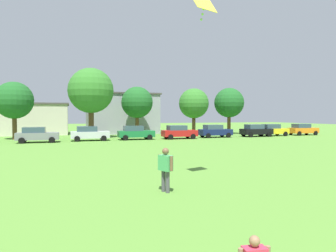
{
  "coord_description": "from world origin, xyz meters",
  "views": [
    {
      "loc": [
        -2.4,
        0.29,
        2.95
      ],
      "look_at": [
        0.67,
        9.79,
        2.59
      ],
      "focal_mm": 32.61,
      "sensor_mm": 36.0,
      "label": 1
    }
  ],
  "objects_px": {
    "parked_car_green_2": "(135,133)",
    "tree_center_right": "(137,103)",
    "parked_car_red_3": "(179,132)",
    "parked_car_black_5": "(256,130)",
    "tree_right": "(194,104)",
    "kite": "(203,4)",
    "parked_car_gray_0": "(37,135)",
    "parked_car_orange_7": "(303,129)",
    "adult_bystander": "(166,166)",
    "parked_car_yellow_6": "(272,130)",
    "parked_car_navy_4": "(215,131)",
    "tree_center_left": "(91,91)",
    "tree_far_right": "(229,103)",
    "tree_left": "(14,100)",
    "parked_car_silver_1": "(89,133)"
  },
  "relations": [
    {
      "from": "parked_car_green_2",
      "to": "tree_center_right",
      "type": "xyz_separation_m",
      "value": [
        1.73,
        7.06,
        3.91
      ]
    },
    {
      "from": "parked_car_red_3",
      "to": "parked_car_green_2",
      "type": "bearing_deg",
      "value": 175.61
    },
    {
      "from": "parked_car_black_5",
      "to": "tree_right",
      "type": "height_order",
      "value": "tree_right"
    },
    {
      "from": "kite",
      "to": "parked_car_green_2",
      "type": "relative_size",
      "value": 0.29
    },
    {
      "from": "parked_car_gray_0",
      "to": "parked_car_green_2",
      "type": "height_order",
      "value": "same"
    },
    {
      "from": "parked_car_red_3",
      "to": "parked_car_orange_7",
      "type": "relative_size",
      "value": 1.0
    },
    {
      "from": "adult_bystander",
      "to": "kite",
      "type": "bearing_deg",
      "value": 90.92
    },
    {
      "from": "parked_car_yellow_6",
      "to": "parked_car_navy_4",
      "type": "bearing_deg",
      "value": -179.41
    },
    {
      "from": "parked_car_orange_7",
      "to": "tree_center_left",
      "type": "relative_size",
      "value": 0.48
    },
    {
      "from": "tree_far_right",
      "to": "tree_center_right",
      "type": "bearing_deg",
      "value": 178.18
    },
    {
      "from": "parked_car_orange_7",
      "to": "tree_right",
      "type": "height_order",
      "value": "tree_right"
    },
    {
      "from": "adult_bystander",
      "to": "parked_car_navy_4",
      "type": "xyz_separation_m",
      "value": [
        14.84,
        25.45,
        -0.15
      ]
    },
    {
      "from": "parked_car_gray_0",
      "to": "tree_far_right",
      "type": "distance_m",
      "value": 28.52
    },
    {
      "from": "tree_center_left",
      "to": "tree_right",
      "type": "height_order",
      "value": "tree_center_left"
    },
    {
      "from": "parked_car_gray_0",
      "to": "tree_left",
      "type": "distance_m",
      "value": 7.23
    },
    {
      "from": "tree_center_right",
      "to": "tree_far_right",
      "type": "height_order",
      "value": "tree_far_right"
    },
    {
      "from": "parked_car_orange_7",
      "to": "tree_center_left",
      "type": "height_order",
      "value": "tree_center_left"
    },
    {
      "from": "kite",
      "to": "parked_car_yellow_6",
      "type": "height_order",
      "value": "kite"
    },
    {
      "from": "parked_car_red_3",
      "to": "kite",
      "type": "bearing_deg",
      "value": -107.59
    },
    {
      "from": "parked_car_black_5",
      "to": "parked_car_orange_7",
      "type": "xyz_separation_m",
      "value": [
        8.44,
        0.58,
        0.0
      ]
    },
    {
      "from": "parked_car_orange_7",
      "to": "parked_car_navy_4",
      "type": "bearing_deg",
      "value": -178.87
    },
    {
      "from": "adult_bystander",
      "to": "tree_center_left",
      "type": "distance_m",
      "value": 29.52
    },
    {
      "from": "parked_car_green_2",
      "to": "parked_car_red_3",
      "type": "distance_m",
      "value": 5.43
    },
    {
      "from": "parked_car_black_5",
      "to": "parked_car_gray_0",
      "type": "bearing_deg",
      "value": -178.53
    },
    {
      "from": "parked_car_red_3",
      "to": "parked_car_yellow_6",
      "type": "bearing_deg",
      "value": 3.42
    },
    {
      "from": "adult_bystander",
      "to": "tree_center_left",
      "type": "xyz_separation_m",
      "value": [
        -0.85,
        29.07,
        5.04
      ]
    },
    {
      "from": "kite",
      "to": "tree_center_left",
      "type": "bearing_deg",
      "value": 95.6
    },
    {
      "from": "parked_car_green_2",
      "to": "tree_far_right",
      "type": "distance_m",
      "value": 18.1
    },
    {
      "from": "adult_bystander",
      "to": "tree_center_right",
      "type": "height_order",
      "value": "tree_center_right"
    },
    {
      "from": "parked_car_red_3",
      "to": "parked_car_gray_0",
      "type": "bearing_deg",
      "value": -179.16
    },
    {
      "from": "parked_car_navy_4",
      "to": "parked_car_yellow_6",
      "type": "bearing_deg",
      "value": 0.59
    },
    {
      "from": "adult_bystander",
      "to": "parked_car_green_2",
      "type": "bearing_deg",
      "value": 148.82
    },
    {
      "from": "adult_bystander",
      "to": "parked_car_gray_0",
      "type": "relative_size",
      "value": 0.4
    },
    {
      "from": "kite",
      "to": "parked_car_green_2",
      "type": "height_order",
      "value": "kite"
    },
    {
      "from": "parked_car_gray_0",
      "to": "parked_car_black_5",
      "type": "height_order",
      "value": "same"
    },
    {
      "from": "tree_right",
      "to": "parked_car_navy_4",
      "type": "bearing_deg",
      "value": -82.54
    },
    {
      "from": "adult_bystander",
      "to": "parked_car_green_2",
      "type": "distance_m",
      "value": 25.42
    },
    {
      "from": "parked_car_gray_0",
      "to": "parked_car_red_3",
      "type": "bearing_deg",
      "value": 0.84
    },
    {
      "from": "parked_car_gray_0",
      "to": "tree_center_left",
      "type": "distance_m",
      "value": 9.2
    },
    {
      "from": "kite",
      "to": "tree_right",
      "type": "xyz_separation_m",
      "value": [
        12.2,
        30.12,
        -2.91
      ]
    },
    {
      "from": "parked_car_silver_1",
      "to": "parked_car_navy_4",
      "type": "bearing_deg",
      "value": 1.24
    },
    {
      "from": "parked_car_red_3",
      "to": "parked_car_orange_7",
      "type": "xyz_separation_m",
      "value": [
        19.9,
        1.06,
        0.0
      ]
    },
    {
      "from": "parked_car_green_2",
      "to": "parked_car_navy_4",
      "type": "bearing_deg",
      "value": 1.88
    },
    {
      "from": "tree_center_right",
      "to": "tree_far_right",
      "type": "xyz_separation_m",
      "value": [
        14.64,
        -0.46,
        0.12
      ]
    },
    {
      "from": "parked_car_green_2",
      "to": "tree_center_left",
      "type": "relative_size",
      "value": 0.48
    },
    {
      "from": "parked_car_red_3",
      "to": "tree_left",
      "type": "relative_size",
      "value": 0.61
    },
    {
      "from": "tree_right",
      "to": "parked_car_orange_7",
      "type": "bearing_deg",
      "value": -18.79
    },
    {
      "from": "adult_bystander",
      "to": "tree_left",
      "type": "xyz_separation_m",
      "value": [
        -9.83,
        29.76,
        3.72
      ]
    },
    {
      "from": "parked_car_silver_1",
      "to": "tree_left",
      "type": "height_order",
      "value": "tree_left"
    },
    {
      "from": "parked_car_orange_7",
      "to": "adult_bystander",
      "type": "bearing_deg",
      "value": -138.8
    }
  ]
}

